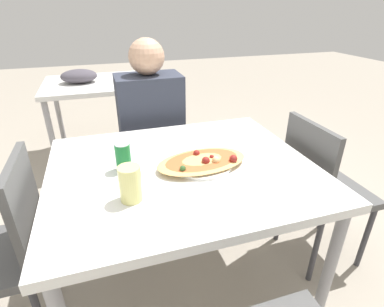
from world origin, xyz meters
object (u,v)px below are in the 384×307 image
chair_side_right (320,186)px  person_seated (151,119)px  drink_glass (130,184)px  soda_can (123,157)px  dining_table (183,179)px  pizza_main (202,162)px  chair_far_seated (150,143)px  chair_side_left (4,246)px

chair_side_right → person_seated: (-0.79, 0.73, 0.22)m
chair_side_right → drink_glass: (-1.03, -0.16, 0.31)m
chair_side_right → person_seated: size_ratio=0.72×
soda_can → dining_table: bearing=-10.4°
soda_can → drink_glass: drink_glass is taller
pizza_main → drink_glass: drink_glass is taller
dining_table → drink_glass: size_ratio=8.46×
chair_far_seated → chair_side_left: 1.12m
chair_side_left → person_seated: (0.76, 0.72, 0.22)m
person_seated → drink_glass: bearing=75.1°
chair_side_right → soda_can: chair_side_right is taller
chair_side_right → soda_can: (-1.03, 0.07, 0.30)m
chair_side_left → chair_side_right: size_ratio=1.00×
dining_table → pizza_main: pizza_main is taller
chair_far_seated → drink_glass: bearing=76.7°
chair_side_left → soda_can: bearing=-83.5°
chair_far_seated → chair_side_right: same height
person_seated → pizza_main: (0.10, -0.73, 0.04)m
dining_table → chair_side_left: bearing=-179.0°
chair_side_right → soda_can: size_ratio=7.02×
person_seated → soda_can: (-0.24, -0.66, 0.08)m
pizza_main → drink_glass: bearing=-154.0°
chair_side_right → person_seated: person_seated is taller
dining_table → chair_far_seated: (-0.01, 0.82, -0.17)m
dining_table → drink_glass: drink_glass is taller
dining_table → drink_glass: 0.34m
soda_can → drink_glass: size_ratio=0.91×
dining_table → chair_far_seated: 0.83m
chair_far_seated → pizza_main: bearing=96.8°
chair_side_left → drink_glass: (0.52, -0.18, 0.31)m
dining_table → chair_side_right: size_ratio=1.33×
chair_side_left → person_seated: 1.07m
chair_side_right → person_seated: 1.10m
person_seated → drink_glass: person_seated is taller
pizza_main → soda_can: (-0.34, 0.07, 0.04)m
chair_side_right → pizza_main: 0.74m
chair_far_seated → chair_side_left: size_ratio=1.00×
soda_can → drink_glass: bearing=-89.6°
dining_table → chair_side_left: 0.79m
chair_side_right → chair_side_left: bearing=-90.5°
chair_side_right → person_seated: bearing=-132.8°
chair_far_seated → soda_can: chair_far_seated is taller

